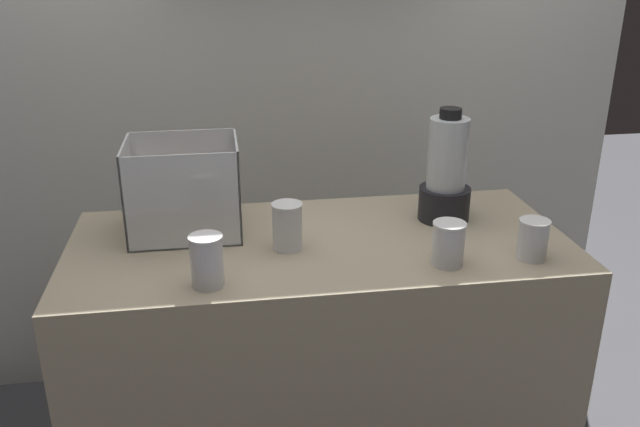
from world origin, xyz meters
name	(u,v)px	position (x,y,z in m)	size (l,w,h in m)	color
counter	(320,374)	(0.00, 0.00, 0.45)	(1.40, 0.64, 0.90)	tan
back_wall_unit	(288,65)	(0.00, 0.77, 1.27)	(2.60, 0.24, 2.50)	silver
carrot_display_bin	(186,204)	(-0.37, 0.12, 0.98)	(0.31, 0.26, 0.27)	white
blender_pitcher	(446,176)	(0.39, 0.10, 1.04)	(0.15, 0.15, 0.34)	black
juice_cup_beet_far_left	(207,263)	(-0.31, -0.23, 0.96)	(0.08, 0.08, 0.13)	white
juice_cup_mango_left	(287,228)	(-0.10, -0.04, 0.96)	(0.08, 0.08, 0.13)	white
juice_cup_orange_middle	(448,246)	(0.30, -0.20, 0.95)	(0.09, 0.09, 0.12)	white
juice_cup_orange_right	(532,242)	(0.53, -0.20, 0.95)	(0.08, 0.08, 0.11)	white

